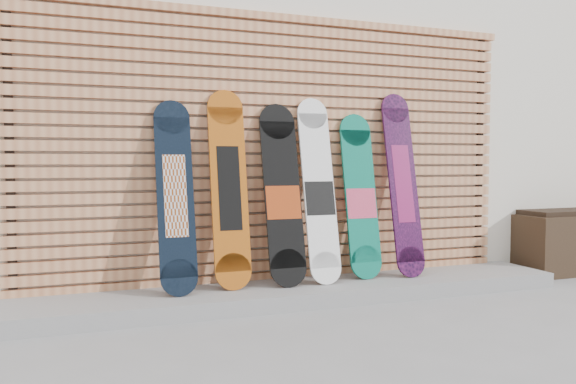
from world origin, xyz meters
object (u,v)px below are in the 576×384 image
Objects in this scene: snowboard_2 at (282,195)px; snowboard_3 at (319,190)px; snowboard_0 at (175,196)px; snowboard_4 at (360,196)px; snowboard_5 at (403,184)px; snowboard_1 at (229,188)px.

snowboard_2 is 0.31m from snowboard_3.
snowboard_0 is 0.96× the size of snowboard_3.
snowboard_5 is (0.39, -0.03, 0.10)m from snowboard_4.
snowboard_0 is at bearing -175.64° from snowboard_1.
snowboard_5 reaches higher than snowboard_3.
snowboard_1 is at bearing 176.11° from snowboard_2.
snowboard_2 reaches higher than snowboard_0.
snowboard_0 is 1.00× the size of snowboard_2.
snowboard_1 is 1.06× the size of snowboard_2.
snowboard_1 is at bearing 179.06° from snowboard_5.
snowboard_3 reaches higher than snowboard_4.
snowboard_5 is at bearing -0.94° from snowboard_1.
snowboard_5 is at bearing -4.38° from snowboard_4.
snowboard_1 is 1.52m from snowboard_5.
snowboard_3 is at bearing -179.51° from snowboard_5.
snowboard_3 reaches higher than snowboard_0.
snowboard_5 reaches higher than snowboard_0.
snowboard_2 is (0.43, -0.03, -0.06)m from snowboard_1.
snowboard_3 is at bearing -174.73° from snowboard_4.
snowboard_5 is (1.94, 0.01, 0.06)m from snowboard_0.
snowboard_1 is 0.43m from snowboard_2.
snowboard_1 reaches higher than snowboard_0.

